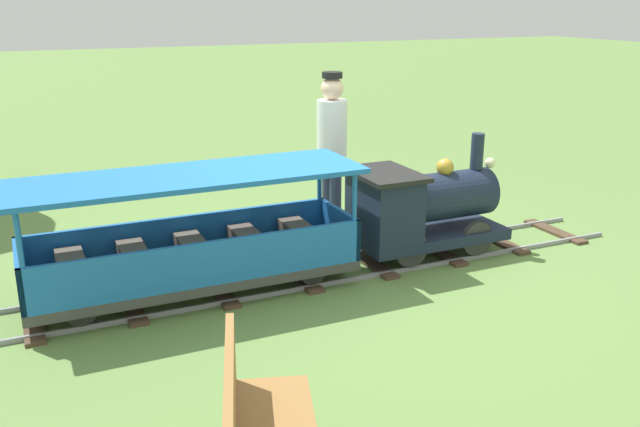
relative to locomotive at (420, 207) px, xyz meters
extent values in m
plane|color=#608442|center=(0.00, -0.87, -0.48)|extent=(60.00, 60.00, 0.00)
cube|color=gray|center=(-0.27, -1.20, -0.46)|extent=(0.03, 6.40, 0.04)
cube|color=gray|center=(0.27, -1.20, -0.46)|extent=(0.03, 6.40, 0.04)
cube|color=#4C3828|center=(0.00, -3.33, -0.47)|extent=(0.78, 0.14, 0.03)
cube|color=#4C3828|center=(0.00, -2.62, -0.47)|extent=(0.78, 0.14, 0.03)
cube|color=#4C3828|center=(0.00, -1.91, -0.47)|extent=(0.78, 0.14, 0.03)
cube|color=#4C3828|center=(0.00, -1.20, -0.47)|extent=(0.78, 0.14, 0.03)
cube|color=#4C3828|center=(0.00, -0.49, -0.47)|extent=(0.78, 0.14, 0.03)
cube|color=#4C3828|center=(0.00, 0.22, -0.47)|extent=(0.78, 0.14, 0.03)
cube|color=#4C3828|center=(0.00, 0.93, -0.47)|extent=(0.78, 0.14, 0.03)
cube|color=#4C3828|center=(0.00, 1.64, -0.47)|extent=(0.78, 0.14, 0.03)
cube|color=#192338|center=(0.00, 0.10, -0.27)|extent=(0.66, 1.40, 0.10)
cylinder|color=#192338|center=(0.00, 0.30, 0.08)|extent=(0.44, 0.85, 0.44)
cylinder|color=#B7932D|center=(0.00, 0.73, 0.08)|extent=(0.37, 0.02, 0.37)
cylinder|color=#192338|center=(0.00, 0.60, 0.46)|extent=(0.12, 0.12, 0.33)
sphere|color=#B7932D|center=(0.00, 0.25, 0.35)|extent=(0.16, 0.16, 0.16)
cube|color=#192338|center=(0.00, -0.37, 0.05)|extent=(0.66, 0.45, 0.55)
cube|color=black|center=(0.00, -0.37, 0.35)|extent=(0.74, 0.53, 0.04)
sphere|color=#F2EAB2|center=(0.00, 0.76, 0.34)|extent=(0.10, 0.10, 0.10)
cylinder|color=#2D2D2D|center=(-0.27, 0.45, -0.28)|extent=(0.05, 0.32, 0.32)
cylinder|color=#2D2D2D|center=(0.27, 0.45, -0.28)|extent=(0.05, 0.32, 0.32)
cylinder|color=#2D2D2D|center=(-0.27, -0.25, -0.28)|extent=(0.05, 0.32, 0.32)
cylinder|color=#2D2D2D|center=(0.27, -0.25, -0.28)|extent=(0.05, 0.32, 0.32)
cube|color=#3F3F3F|center=(0.00, -2.10, -0.30)|extent=(0.74, 2.60, 0.08)
cube|color=blue|center=(-0.35, -2.10, -0.09)|extent=(0.04, 2.60, 0.35)
cube|color=blue|center=(0.35, -2.10, -0.09)|extent=(0.04, 2.60, 0.35)
cube|color=blue|center=(0.00, -0.82, -0.09)|extent=(0.74, 0.04, 0.35)
cube|color=blue|center=(0.00, -3.38, -0.09)|extent=(0.74, 0.04, 0.35)
cylinder|color=blue|center=(-0.34, -0.85, 0.11)|extent=(0.04, 0.04, 0.75)
cylinder|color=blue|center=(0.34, -0.85, 0.11)|extent=(0.04, 0.04, 0.75)
cylinder|color=blue|center=(-0.34, -3.35, 0.11)|extent=(0.04, 0.04, 0.75)
cylinder|color=blue|center=(0.34, -3.35, 0.11)|extent=(0.04, 0.04, 0.75)
cube|color=blue|center=(0.00, -2.10, 0.51)|extent=(0.84, 2.70, 0.04)
cube|color=brown|center=(0.00, -3.02, -0.14)|extent=(0.58, 0.20, 0.24)
cube|color=brown|center=(0.00, -2.56, -0.14)|extent=(0.58, 0.20, 0.24)
cube|color=brown|center=(0.00, -2.10, -0.14)|extent=(0.58, 0.20, 0.24)
cube|color=brown|center=(0.00, -1.64, -0.14)|extent=(0.58, 0.20, 0.24)
cube|color=brown|center=(0.00, -1.18, -0.14)|extent=(0.58, 0.20, 0.24)
cylinder|color=#262626|center=(-0.27, -1.19, -0.32)|extent=(0.04, 0.24, 0.24)
cylinder|color=#262626|center=(0.27, -1.19, -0.32)|extent=(0.04, 0.24, 0.24)
cylinder|color=#262626|center=(-0.27, -3.01, -0.32)|extent=(0.04, 0.24, 0.24)
cylinder|color=#262626|center=(0.27, -3.01, -0.32)|extent=(0.04, 0.24, 0.24)
cylinder|color=#282D47|center=(-1.09, -0.41, -0.08)|extent=(0.12, 0.12, 0.80)
cylinder|color=#282D47|center=(-0.91, -0.41, -0.08)|extent=(0.12, 0.12, 0.80)
cylinder|color=white|center=(-1.00, -0.41, 0.59)|extent=(0.30, 0.30, 0.55)
sphere|color=beige|center=(-1.00, -0.41, 0.98)|extent=(0.22, 0.22, 0.22)
cylinder|color=black|center=(-1.00, -0.41, 1.11)|extent=(0.20, 0.20, 0.06)
cube|color=olive|center=(2.71, -2.64, 0.14)|extent=(1.25, 0.44, 0.40)
cube|color=#333333|center=(2.23, -2.29, -0.27)|extent=(0.17, 0.33, 0.42)
camera|label=1|loc=(5.08, -3.32, 1.81)|focal=38.70mm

